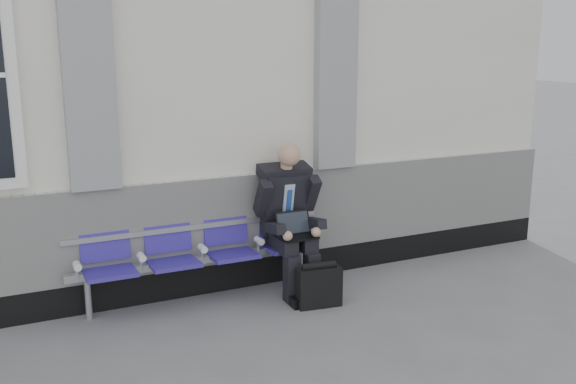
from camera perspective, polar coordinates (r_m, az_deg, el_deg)
bench at (r=6.41m, az=-7.79°, el=-4.80°), size 2.60×0.47×0.91m
businessman at (r=6.52m, az=0.06°, el=-1.92°), size 0.64×0.87×1.54m
briefcase at (r=6.31m, az=2.74°, el=-8.34°), size 0.45×0.24×0.44m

